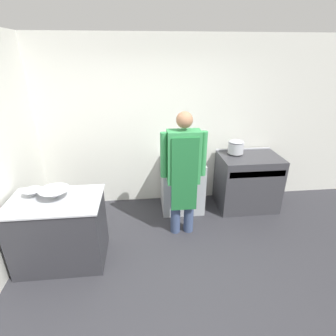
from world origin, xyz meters
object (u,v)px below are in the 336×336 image
object	(u,v)px
stove	(247,182)
fridge_unit	(182,185)
person_cook	(183,169)
mixing_bowl	(55,194)
stock_pot	(236,147)

from	to	relation	value
stove	fridge_unit	size ratio (longest dim) A/B	1.13
stove	person_cook	size ratio (longest dim) A/B	0.54
stove	mixing_bowl	size ratio (longest dim) A/B	2.75
stock_pot	stove	bearing A→B (deg)	-29.07
stove	person_cook	world-z (taller)	person_cook
fridge_unit	stove	bearing A→B (deg)	-3.01
stove	fridge_unit	xyz separation A→B (m)	(-1.09, 0.06, -0.03)
fridge_unit	mixing_bowl	size ratio (longest dim) A/B	2.44
stock_pot	fridge_unit	bearing A→B (deg)	-175.95
stove	stock_pot	bearing A→B (deg)	150.93
stove	person_cook	bearing A→B (deg)	-153.08
fridge_unit	person_cook	world-z (taller)	person_cook
fridge_unit	stock_pot	xyz separation A→B (m)	(0.88, 0.06, 0.61)
fridge_unit	person_cook	distance (m)	0.88
fridge_unit	person_cook	bearing A→B (deg)	-98.13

